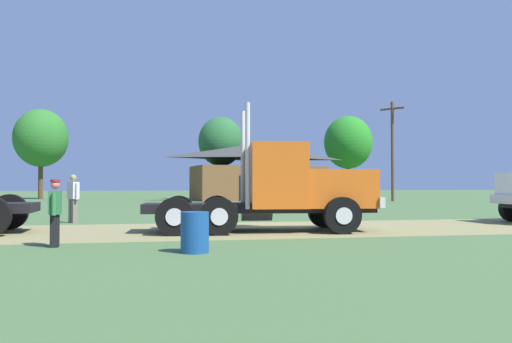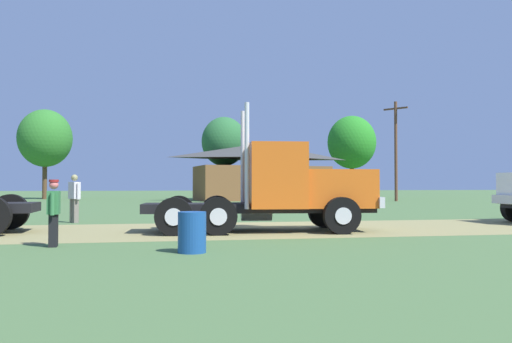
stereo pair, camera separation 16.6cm
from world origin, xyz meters
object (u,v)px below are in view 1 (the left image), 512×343
(truck_foreground_white, at_px, (286,190))
(visitor_far_side, at_px, (73,196))
(visitor_walking_mid, at_px, (55,211))
(shed_building, at_px, (259,172))
(utility_pole_near, at_px, (392,148))
(steel_barrel, at_px, (195,232))

(truck_foreground_white, distance_m, visitor_far_side, 8.52)
(visitor_walking_mid, bearing_deg, truck_foreground_white, 24.61)
(shed_building, xyz_separation_m, utility_pole_near, (10.71, -5.26, 1.98))
(shed_building, distance_m, utility_pole_near, 12.10)
(steel_barrel, distance_m, utility_pole_near, 35.47)
(visitor_walking_mid, bearing_deg, shed_building, 71.20)
(visitor_walking_mid, height_order, visitor_far_side, visitor_far_side)
(truck_foreground_white, bearing_deg, visitor_walking_mid, -155.39)
(truck_foreground_white, height_order, visitor_walking_mid, truck_foreground_white)
(visitor_far_side, bearing_deg, shed_building, 64.71)
(truck_foreground_white, distance_m, steel_barrel, 5.52)
(truck_foreground_white, bearing_deg, visitor_far_side, 146.18)
(steel_barrel, bearing_deg, shed_building, 76.76)
(shed_building, height_order, utility_pole_near, utility_pole_near)
(steel_barrel, relative_size, shed_building, 0.07)
(visitor_far_side, distance_m, steel_barrel, 10.03)
(visitor_far_side, relative_size, shed_building, 0.14)
(visitor_far_side, xyz_separation_m, shed_building, (12.17, 25.75, 1.54))
(visitor_walking_mid, xyz_separation_m, steel_barrel, (3.13, -1.60, -0.41))
(visitor_far_side, xyz_separation_m, steel_barrel, (3.94, -9.21, -0.58))
(visitor_walking_mid, bearing_deg, visitor_far_side, 96.08)
(utility_pole_near, bearing_deg, truck_foreground_white, -122.07)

